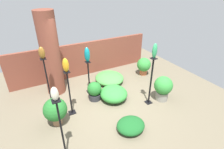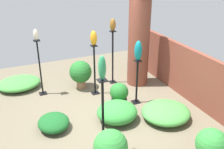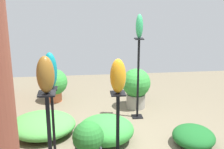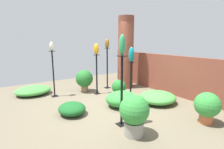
% 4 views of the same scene
% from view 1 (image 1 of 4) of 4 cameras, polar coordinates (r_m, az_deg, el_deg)
% --- Properties ---
extents(ground_plane, '(8.00, 8.00, 0.00)m').
position_cam_1_polar(ground_plane, '(5.62, -0.84, -9.29)').
color(ground_plane, '#6B604C').
extents(brick_wall_back, '(5.60, 0.12, 1.34)m').
position_cam_1_polar(brick_wall_back, '(7.07, -9.25, 5.01)').
color(brick_wall_back, brown).
rests_on(brick_wall_back, ground).
extents(brick_pillar, '(0.59, 0.59, 2.72)m').
position_cam_1_polar(brick_pillar, '(5.85, -19.36, 6.01)').
color(brick_pillar, brown).
rests_on(brick_pillar, ground).
extents(pedestal_amber, '(0.20, 0.20, 1.36)m').
position_cam_1_polar(pedestal_amber, '(5.02, -13.60, -6.57)').
color(pedestal_amber, black).
rests_on(pedestal_amber, ground).
extents(pedestal_ivory, '(0.20, 0.20, 1.50)m').
position_cam_1_polar(pedestal_ivory, '(3.90, -16.04, -17.64)').
color(pedestal_ivory, black).
rests_on(pedestal_ivory, ground).
extents(pedestal_teal, '(0.20, 0.20, 1.14)m').
position_cam_1_polar(pedestal_teal, '(5.92, -7.56, -1.35)').
color(pedestal_teal, black).
rests_on(pedestal_teal, ground).
extents(pedestal_bronze, '(0.20, 0.20, 1.55)m').
position_cam_1_polar(pedestal_bronze, '(5.51, -20.11, -3.05)').
color(pedestal_bronze, black).
rests_on(pedestal_bronze, ground).
extents(pedestal_jade, '(0.20, 0.20, 1.53)m').
position_cam_1_polar(pedestal_jade, '(5.37, 12.51, -2.86)').
color(pedestal_jade, black).
rests_on(pedestal_jade, ground).
extents(art_vase_amber, '(0.16, 0.17, 0.38)m').
position_cam_1_polar(art_vase_amber, '(4.56, -14.90, 2.97)').
color(art_vase_amber, orange).
rests_on(art_vase_amber, pedestal_amber).
extents(art_vase_ivory, '(0.14, 0.13, 0.29)m').
position_cam_1_polar(art_vase_ivory, '(3.30, -18.22, -6.02)').
color(art_vase_ivory, beige).
rests_on(art_vase_ivory, pedestal_ivory).
extents(art_vase_teal, '(0.18, 0.18, 0.49)m').
position_cam_1_polar(art_vase_teal, '(5.55, -8.12, 6.42)').
color(art_vase_teal, '#0F727A').
rests_on(art_vase_teal, pedestal_teal).
extents(art_vase_bronze, '(0.17, 0.16, 0.34)m').
position_cam_1_polar(art_vase_bronze, '(5.09, -21.96, 6.61)').
color(art_vase_bronze, brown).
rests_on(art_vase_bronze, pedestal_bronze).
extents(art_vase_jade, '(0.14, 0.13, 0.43)m').
position_cam_1_polar(art_vase_jade, '(4.92, 13.76, 7.52)').
color(art_vase_jade, '#2D9356').
rests_on(art_vase_jade, pedestal_jade).
extents(potted_plant_back_center, '(0.58, 0.58, 0.82)m').
position_cam_1_polar(potted_plant_back_center, '(5.75, 16.34, -4.01)').
color(potted_plant_back_center, gray).
rests_on(potted_plant_back_center, ground).
extents(potted_plant_front_left, '(0.62, 0.62, 0.79)m').
position_cam_1_polar(potted_plant_front_left, '(4.86, -18.02, -10.98)').
color(potted_plant_front_left, '#936B4C').
rests_on(potted_plant_front_left, ground).
extents(potted_plant_walkway_edge, '(0.56, 0.56, 0.71)m').
position_cam_1_polar(potted_plant_walkway_edge, '(7.18, 10.35, 2.97)').
color(potted_plant_walkway_edge, '#B25B38').
rests_on(potted_plant_walkway_edge, ground).
extents(potted_plant_mid_right, '(0.45, 0.45, 0.62)m').
position_cam_1_polar(potted_plant_mid_right, '(5.64, -5.74, -5.28)').
color(potted_plant_mid_right, '#2D2D33').
rests_on(potted_plant_mid_right, ground).
extents(foliage_bed_east, '(0.75, 0.67, 0.29)m').
position_cam_1_polar(foliage_bed_east, '(4.70, 6.12, -16.19)').
color(foliage_bed_east, '#195923').
rests_on(foliage_bed_east, ground).
extents(foliage_bed_west, '(1.06, 1.12, 0.33)m').
position_cam_1_polar(foliage_bed_west, '(6.63, -0.85, -1.16)').
color(foliage_bed_west, '#479942').
rests_on(foliage_bed_west, ground).
extents(foliage_bed_center, '(0.87, 0.92, 0.42)m').
position_cam_1_polar(foliage_bed_center, '(5.67, 0.54, -6.26)').
color(foliage_bed_center, '#338C38').
rests_on(foliage_bed_center, ground).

